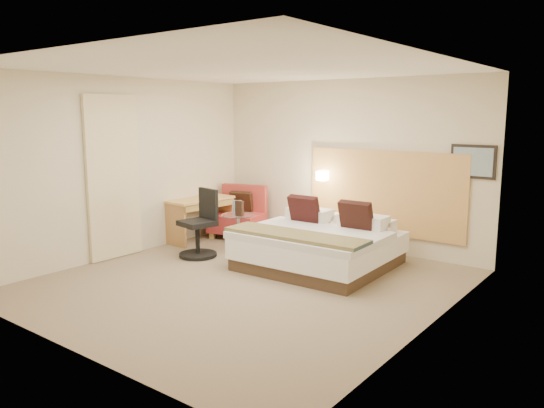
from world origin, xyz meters
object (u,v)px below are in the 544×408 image
Objects in this scene: lounge_chair at (239,216)px; side_table at (239,231)px; desk at (201,207)px; desk_chair at (200,229)px; bed at (320,245)px.

lounge_chair is 1.70× the size of side_table.
lounge_chair is 0.84× the size of desk.
lounge_chair is 0.74m from desk.
desk_chair is (0.42, -1.38, 0.06)m from lounge_chair.
bed reaches higher than lounge_chair.
desk is (-0.29, -0.65, 0.22)m from lounge_chair.
desk_chair is at bearing -73.14° from lounge_chair.
side_table is 1.04m from desk.
desk_chair reaches higher than desk.
side_table is 0.50× the size of desk.
side_table is (0.70, -0.82, -0.03)m from lounge_chair.
bed is 1.86m from desk_chair.
side_table is at bearing -49.51° from lounge_chair.
bed is 1.99× the size of lounge_chair.
bed is at bearing 3.25° from side_table.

